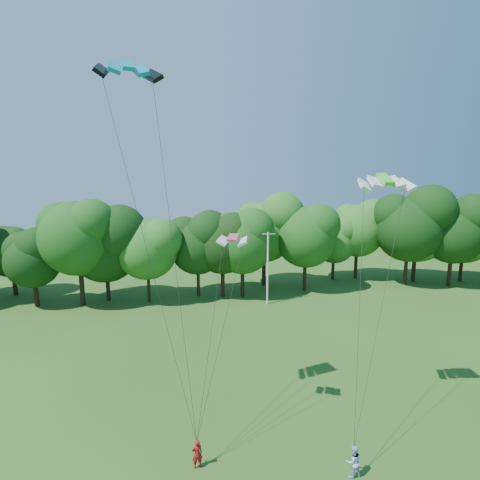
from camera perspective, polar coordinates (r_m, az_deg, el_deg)
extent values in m
cylinder|color=silver|center=(44.54, 4.23, -4.37)|extent=(0.22, 0.22, 8.74)
cube|color=silver|center=(43.71, 4.30, 0.92)|extent=(1.75, 0.09, 0.08)
imported|color=#9F1415|center=(22.81, -6.56, -29.62)|extent=(0.66, 0.51, 1.61)
imported|color=#B4C8FA|center=(22.96, 16.86, -29.54)|extent=(0.89, 0.73, 1.72)
cube|color=#05819B|center=(22.08, -16.82, 24.12)|extent=(3.46, 2.15, 0.85)
cube|color=#49DC21|center=(23.54, 21.25, 8.65)|extent=(3.18, 1.64, 0.72)
cube|color=#C93764|center=(20.93, -1.09, 0.37)|extent=(1.90, 1.40, 0.35)
cylinder|color=black|center=(47.90, -2.65, -6.28)|extent=(0.43, 0.43, 3.99)
ellipsoid|color=black|center=(46.71, -2.70, -0.07)|extent=(7.98, 7.98, 8.70)
cylinder|color=#392917|center=(59.96, 24.98, -3.51)|extent=(0.53, 0.53, 4.80)
ellipsoid|color=#22601D|center=(58.93, 25.42, 2.49)|extent=(9.59, 9.59, 10.46)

